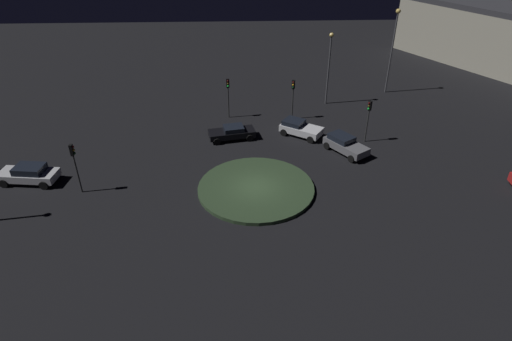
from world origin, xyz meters
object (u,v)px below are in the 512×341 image
Objects in this scene: car_silver at (29,174)px; traffic_light_northwest at (369,113)px; car_black at (232,132)px; streetlamp_northwest_near at (329,61)px; traffic_light_west at (228,90)px; traffic_light_west_near at (293,92)px; traffic_light_south at (74,159)px; car_white at (300,128)px; car_grey at (345,144)px; streetlamp_northwest at (394,40)px.

traffic_light_northwest is at bearing -161.60° from car_silver.
car_black is 0.59× the size of streetlamp_northwest_near.
car_black is 5.45m from traffic_light_west.
traffic_light_northwest is at bearing 68.08° from traffic_light_west_near.
car_black is 14.57m from traffic_light_south.
traffic_light_west_near reaches higher than traffic_light_south.
car_white is at bearing 48.22° from traffic_light_west.
traffic_light_west_near is at bearing -47.27° from streetlamp_northwest_near.
traffic_light_west_near is (-3.72, -0.33, 2.25)m from car_white.
car_grey is 0.46× the size of streetlamp_northwest.
traffic_light_west is at bearing -77.32° from traffic_light_west_near.
car_grey is 1.08× the size of traffic_light_northwest.
car_silver is 0.50× the size of streetlamp_northwest.
streetlamp_northwest is at bearing 116.25° from car_grey.
car_white is 0.91× the size of car_silver.
streetlamp_northwest is 8.43m from streetlamp_northwest_near.
streetlamp_northwest_near is at bearing -68.09° from streetlamp_northwest.
car_silver is 25.10m from traffic_light_west_near.
car_silver is at bearing -60.57° from streetlamp_northwest_near.
car_black is at bearing -5.10° from traffic_light_west.
traffic_light_west is at bearing -60.75° from traffic_light_northwest.
car_black is at bearing -140.71° from car_grey.
traffic_light_south reaches higher than car_white.
car_silver is 0.61× the size of streetlamp_northwest_near.
car_grey is at bearing 3.27° from traffic_light_northwest.
car_grey is 3.71m from traffic_light_northwest.
traffic_light_northwest is at bearing 55.62° from traffic_light_west.
traffic_light_west is 19.89m from streetlamp_northwest.
car_white is at bearing -27.23° from streetlamp_northwest_near.
streetlamp_northwest_near reaches higher than car_white.
traffic_light_west_near is (-4.27, 6.20, 2.30)m from car_black.
traffic_light_south reaches higher than car_silver.
traffic_light_west_near is (-5.34, -6.29, 0.08)m from traffic_light_northwest.
car_grey is at bearing -27.56° from car_black.
traffic_light_west is (-4.92, -0.37, 2.30)m from car_black.
car_grey reaches higher than car_black.
streetlamp_northwest is (-10.77, 11.67, 5.36)m from car_white.
car_silver is at bearing 161.80° from traffic_light_south.
car_grey is (3.53, 3.61, 0.03)m from car_white.
car_white is 4.36m from traffic_light_west_near.
car_grey is 1.05× the size of traffic_light_west_near.
streetlamp_northwest_near is (-11.19, 0.33, 4.07)m from car_grey.
streetlamp_northwest is at bearing 77.09° from car_white.
traffic_light_west reaches higher than car_silver.
streetlamp_northwest is (-19.76, 29.85, 3.14)m from traffic_light_south.
car_white is at bearing 23.43° from traffic_light_west_near.
traffic_light_northwest reaches higher than car_black.
car_white is 9.54m from streetlamp_northwest_near.
traffic_light_south is at bearing -155.28° from car_black.
streetlamp_northwest_near is (-7.66, 3.94, 4.10)m from car_white.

